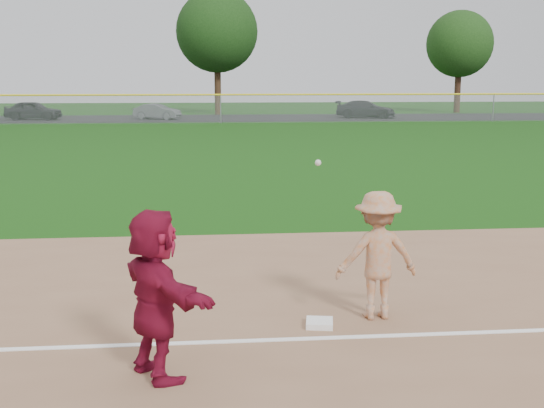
{
  "coord_description": "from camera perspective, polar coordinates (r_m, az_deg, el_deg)",
  "views": [
    {
      "loc": [
        -0.97,
        -8.71,
        3.21
      ],
      "look_at": [
        0.0,
        1.5,
        1.3
      ],
      "focal_mm": 45.0,
      "sensor_mm": 36.0,
      "label": 1
    }
  ],
  "objects": [
    {
      "name": "ground",
      "position": [
        9.33,
        0.88,
        -9.57
      ],
      "size": [
        160.0,
        160.0,
        0.0
      ],
      "primitive_type": "plane",
      "color": "#14440D",
      "rests_on": "ground"
    },
    {
      "name": "foul_line",
      "position": [
        8.58,
        1.48,
        -11.25
      ],
      "size": [
        60.0,
        0.1,
        0.01
      ],
      "primitive_type": "cube",
      "color": "white",
      "rests_on": "infield_dirt"
    },
    {
      "name": "parking_asphalt",
      "position": [
        54.81,
        -4.43,
        7.18
      ],
      "size": [
        120.0,
        10.0,
        0.01
      ],
      "primitive_type": "cube",
      "color": "black",
      "rests_on": "ground"
    },
    {
      "name": "first_base",
      "position": [
        9.03,
        4.0,
        -9.91
      ],
      "size": [
        0.4,
        0.4,
        0.08
      ],
      "primitive_type": "cube",
      "rotation": [
        0.0,
        0.0,
        -0.17
      ],
      "color": "white",
      "rests_on": "infield_dirt"
    },
    {
      "name": "base_runner",
      "position": [
        7.39,
        -9.72,
        -7.44
      ],
      "size": [
        1.33,
        1.76,
        1.85
      ],
      "primitive_type": "imported",
      "rotation": [
        0.0,
        0.0,
        2.09
      ],
      "color": "maroon",
      "rests_on": "infield_dirt"
    },
    {
      "name": "car_left",
      "position": [
        55.48,
        -19.34,
        7.41
      ],
      "size": [
        4.43,
        2.32,
        1.44
      ],
      "primitive_type": "imported",
      "rotation": [
        0.0,
        0.0,
        1.42
      ],
      "color": "black",
      "rests_on": "parking_asphalt"
    },
    {
      "name": "car_mid",
      "position": [
        53.74,
        -9.58,
        7.64
      ],
      "size": [
        3.82,
        2.46,
        1.19
      ],
      "primitive_type": "imported",
      "rotation": [
        0.0,
        0.0,
        1.21
      ],
      "color": "#54575B",
      "rests_on": "parking_asphalt"
    },
    {
      "name": "car_right",
      "position": [
        55.33,
        7.83,
        7.86
      ],
      "size": [
        5.07,
        3.18,
        1.37
      ],
      "primitive_type": "imported",
      "rotation": [
        0.0,
        0.0,
        1.28
      ],
      "color": "black",
      "rests_on": "parking_asphalt"
    },
    {
      "name": "first_base_play",
      "position": [
        9.2,
        8.78,
        -4.25
      ],
      "size": [
        1.39,
        0.71,
        2.12
      ],
      "color": "#9B9B9E",
      "rests_on": "infield_dirt"
    },
    {
      "name": "outfield_fence",
      "position": [
        48.73,
        -4.33,
        9.06
      ],
      "size": [
        110.0,
        0.12,
        110.0
      ],
      "color": "#999EA0",
      "rests_on": "ground"
    },
    {
      "name": "tree_2",
      "position": [
        60.34,
        -4.63,
        14.19
      ],
      "size": [
        7.0,
        7.0,
        10.58
      ],
      "color": "#322012",
      "rests_on": "ground"
    },
    {
      "name": "tree_3",
      "position": [
        65.72,
        15.44,
        12.77
      ],
      "size": [
        6.0,
        6.0,
        9.19
      ],
      "color": "#311C12",
      "rests_on": "ground"
    }
  ]
}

